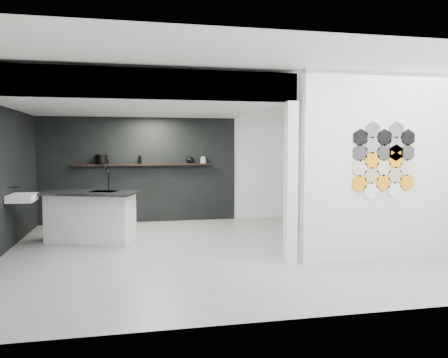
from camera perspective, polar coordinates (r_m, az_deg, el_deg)
floor at (r=7.32m, az=-0.29°, el=-9.24°), size 7.00×6.00×0.01m
partition_panel at (r=7.00m, az=19.58°, el=1.52°), size 2.45×0.15×2.80m
bay_clad_back at (r=9.96m, az=-11.09°, el=1.16°), size 4.40×0.04×2.35m
bay_clad_left at (r=8.25m, az=-26.16°, el=0.15°), size 0.04×4.00×2.35m
bulkhead at (r=8.02m, az=-11.06°, el=10.25°), size 4.40×4.00×0.40m
corner_column at (r=6.40m, az=8.72°, el=-0.54°), size 0.16×0.16×2.35m
fascia_beam at (r=6.11m, az=-10.83°, el=12.13°), size 4.40×0.16×0.40m
wall_basin at (r=8.03m, az=-24.85°, el=-2.24°), size 0.40×0.60×0.12m
display_shelf at (r=9.85m, az=-10.51°, el=1.86°), size 3.00×0.15×0.04m
kitchen_island at (r=8.19m, az=-17.06°, el=-4.62°), size 1.87×1.29×1.38m
stockpot at (r=9.86m, az=-15.70°, el=2.49°), size 0.27×0.27×0.21m
kettle at (r=9.92m, az=-4.44°, el=2.48°), size 0.18×0.18×0.15m
glass_bowl at (r=9.97m, az=-2.72°, el=2.35°), size 0.17×0.17×0.10m
glass_vase at (r=9.97m, az=-2.72°, el=2.51°), size 0.13×0.13×0.15m
bottle_dark at (r=9.84m, az=-10.92°, el=2.50°), size 0.08×0.08×0.18m
utensil_cup at (r=9.86m, az=-15.08°, el=2.21°), size 0.08×0.08×0.10m
hex_tile_cluster at (r=6.94m, az=20.21°, el=2.35°), size 1.04×0.02×1.16m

